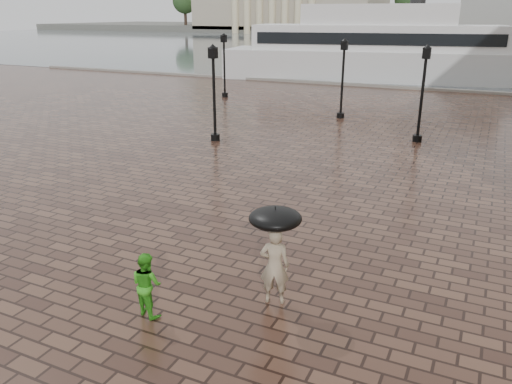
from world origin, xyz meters
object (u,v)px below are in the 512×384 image
adult_pedestrian (275,266)px  ferry_near (376,49)px  street_lamps (347,79)px  child_pedestrian (147,284)px

adult_pedestrian → ferry_near: size_ratio=0.06×
adult_pedestrian → ferry_near: ferry_near is taller
street_lamps → ferry_near: size_ratio=0.76×
street_lamps → child_pedestrian: street_lamps is taller
street_lamps → adult_pedestrian: bearing=-78.7°
child_pedestrian → ferry_near: 40.95m
street_lamps → adult_pedestrian: (3.95, -19.73, -1.46)m
child_pedestrian → adult_pedestrian: bearing=-129.5°
street_lamps → adult_pedestrian: street_lamps is taller
child_pedestrian → ferry_near: (-4.50, 40.65, 2.03)m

